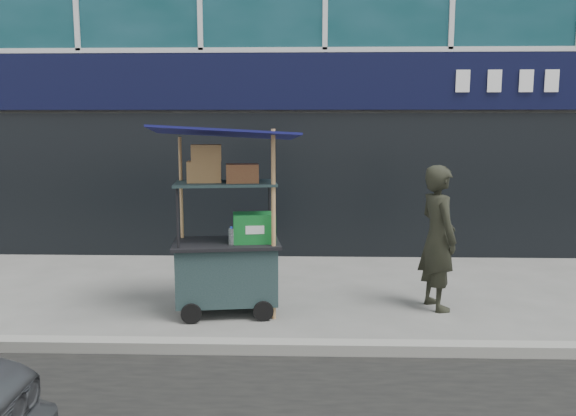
{
  "coord_description": "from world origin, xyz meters",
  "views": [
    {
      "loc": [
        -0.32,
        -5.4,
        2.2
      ],
      "look_at": [
        -0.51,
        1.2,
        1.23
      ],
      "focal_mm": 35.0,
      "sensor_mm": 36.0,
      "label": 1
    }
  ],
  "objects": [
    {
      "name": "ground",
      "position": [
        0.0,
        0.0,
        0.0
      ],
      "size": [
        80.0,
        80.0,
        0.0
      ],
      "primitive_type": "plane",
      "color": "#5E5F5A",
      "rests_on": "ground"
    },
    {
      "name": "curb",
      "position": [
        0.0,
        -0.2,
        0.06
      ],
      "size": [
        80.0,
        0.18,
        0.12
      ],
      "primitive_type": "cube",
      "color": "gray",
      "rests_on": "ground"
    },
    {
      "name": "vendor_cart",
      "position": [
        -1.21,
        0.99,
        0.77
      ],
      "size": [
        1.78,
        1.37,
        2.21
      ],
      "rotation": [
        0.0,
        0.0,
        0.14
      ],
      "color": "#192B2C",
      "rests_on": "ground"
    },
    {
      "name": "vendor_man",
      "position": [
        1.28,
        1.24,
        0.87
      ],
      "size": [
        0.57,
        0.72,
        1.74
      ],
      "primitive_type": "imported",
      "rotation": [
        0.0,
        0.0,
        1.85
      ],
      "color": "black",
      "rests_on": "ground"
    }
  ]
}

